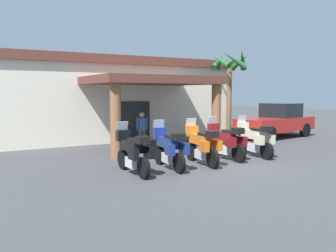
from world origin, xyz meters
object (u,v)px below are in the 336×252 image
Objects in this scene: motorcycle_cream at (255,139)px; pickup_truck_red at (277,121)px; motorcycle_black at (133,152)px; motorcycle_maroon at (226,141)px; motorcycle_orange at (202,145)px; pedestrian at (142,128)px; palm_tree_near_portico at (230,71)px; motorcycle_blue at (169,148)px; motel_building at (115,98)px.

pickup_truck_red is at bearing -49.17° from motorcycle_cream.
pickup_truck_red reaches higher than motorcycle_cream.
motorcycle_cream is at bearing -86.61° from motorcycle_black.
pickup_truck_red is (6.88, 3.41, 0.24)m from motorcycle_maroon.
pedestrian is (-0.07, 4.37, 0.26)m from motorcycle_orange.
motorcycle_orange is 8.73m from palm_tree_near_portico.
motorcycle_blue and motorcycle_orange have the same top height.
palm_tree_near_portico reaches higher than motorcycle_black.
motorcycle_maroon is at bearing -82.76° from motel_building.
motorcycle_maroon is 1.00× the size of motorcycle_cream.
pedestrian is at bearing 168.67° from pickup_truck_red.
palm_tree_near_portico is (8.93, 5.36, 3.08)m from motorcycle_black.
motorcycle_maroon is at bearing -160.29° from pickup_truck_red.
motorcycle_maroon is 7.63m from palm_tree_near_portico.
motorcycle_cream is 0.41× the size of pickup_truck_red.
motorcycle_blue is 4.54m from pedestrian.
motorcycle_cream is at bearing 40.56° from pedestrian.
motel_building is 4.93m from pedestrian.
motorcycle_maroon is at bearing -77.52° from motorcycle_blue.
palm_tree_near_portico is (6.24, 0.98, 2.82)m from pedestrian.
pickup_truck_red reaches higher than pedestrian.
motorcycle_blue is at bearing 97.33° from motorcycle_orange.
palm_tree_near_portico is (3.42, 5.24, 3.08)m from motorcycle_cream.
motorcycle_maroon is at bearing -133.42° from palm_tree_near_portico.
pickup_truck_red is at bearing 92.40° from pedestrian.
pedestrian is 6.92m from palm_tree_near_portico.
palm_tree_near_portico reaches higher than motorcycle_orange.
motorcycle_orange is 0.41× the size of pickup_truck_red.
palm_tree_near_portico reaches higher than pedestrian.
motel_building is at bearing 145.91° from palm_tree_near_portico.
motorcycle_cream is (2.75, 0.11, 0.00)m from motorcycle_orange.
motorcycle_blue is 10.31m from pickup_truck_red.
motorcycle_blue is at bearing 98.82° from motorcycle_cream.
motorcycle_black and motorcycle_blue have the same top height.
pickup_truck_red is (5.51, 3.58, 0.24)m from motorcycle_cream.
motel_building is at bearing -5.55° from motorcycle_blue.
motorcycle_cream is (5.50, 0.11, 0.00)m from motorcycle_black.
motorcycle_black is at bearing 98.93° from motorcycle_cream.
motorcycle_black is 1.00× the size of motorcycle_blue.
motorcycle_orange is 4.38m from pedestrian.
motorcycle_black is at bearing -108.01° from motel_building.
motorcycle_cream is 1.33× the size of pedestrian.
pedestrian is (-0.75, -4.70, -1.30)m from motel_building.
motel_building is at bearing 6.64° from motorcycle_maroon.
pickup_truck_red is (9.63, 3.66, 0.24)m from motorcycle_blue.
motel_building is 9.23m from motorcycle_orange.
motorcycle_blue is 1.00× the size of motorcycle_cream.
motorcycle_black is 1.00× the size of motorcycle_maroon.
motel_building is 6.08× the size of motorcycle_maroon.
palm_tree_near_portico is at bearing -47.56° from motorcycle_blue.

